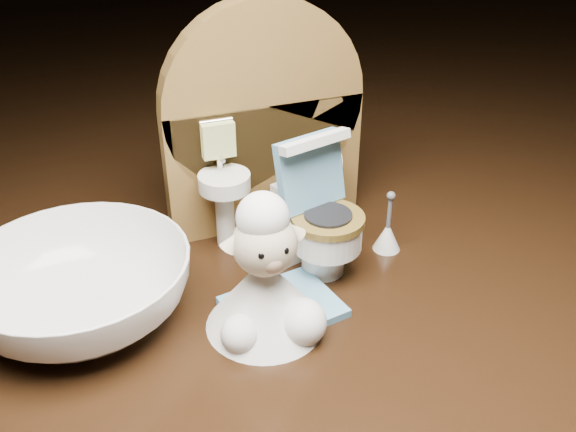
% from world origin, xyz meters
% --- Properties ---
extents(backdrop_panel, '(0.13, 0.05, 0.15)m').
position_xyz_m(backdrop_panel, '(-0.00, 0.06, 0.07)').
color(backdrop_panel, brown).
rests_on(backdrop_panel, ground).
extents(toy_toilet, '(0.05, 0.06, 0.09)m').
position_xyz_m(toy_toilet, '(0.01, 0.01, 0.03)').
color(toy_toilet, white).
rests_on(toy_toilet, ground).
extents(bath_mat, '(0.07, 0.06, 0.00)m').
position_xyz_m(bath_mat, '(-0.02, -0.03, 0.00)').
color(bath_mat, '#609DC5').
rests_on(bath_mat, ground).
extents(toilet_brush, '(0.02, 0.02, 0.04)m').
position_xyz_m(toilet_brush, '(0.06, 0.00, 0.01)').
color(toilet_brush, white).
rests_on(toilet_brush, ground).
extents(plush_lamb, '(0.06, 0.06, 0.08)m').
position_xyz_m(plush_lamb, '(-0.04, -0.04, 0.03)').
color(plush_lamb, white).
rests_on(plush_lamb, ground).
extents(ceramic_bowl, '(0.12, 0.12, 0.04)m').
position_xyz_m(ceramic_bowl, '(-0.13, 0.01, 0.02)').
color(ceramic_bowl, white).
rests_on(ceramic_bowl, ground).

